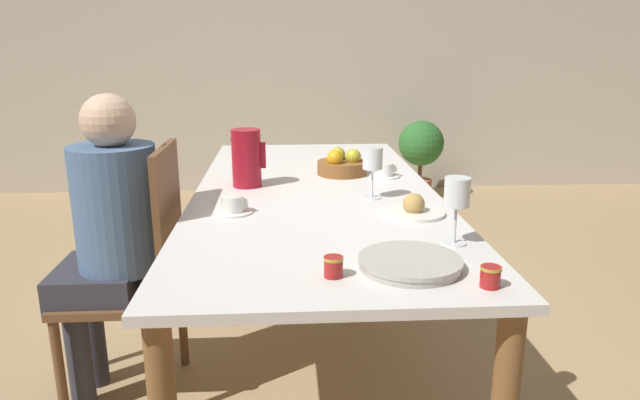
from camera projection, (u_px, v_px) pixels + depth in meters
ground_plane at (316, 352)px, 2.55m from camera, size 20.00×20.00×0.00m
wall_back at (297, 47)px, 5.07m from camera, size 10.00×0.06×2.60m
dining_table at (315, 209)px, 2.38m from camera, size 0.98×2.19×0.75m
chair_person_side at (141, 272)px, 2.14m from camera, size 0.42×0.42×0.98m
person_seated at (109, 226)px, 2.07m from camera, size 0.39×0.41×1.17m
red_pitcher at (246, 158)px, 2.39m from camera, size 0.15×0.12×0.24m
wine_glass_water at (373, 161)px, 2.20m from camera, size 0.08×0.08×0.20m
wine_glass_juice at (457, 196)px, 1.69m from camera, size 0.08×0.08×0.21m
teacup_near_person at (233, 206)px, 2.04m from camera, size 0.14×0.14×0.06m
teacup_across at (385, 171)px, 2.59m from camera, size 0.14×0.14×0.06m
serving_tray at (410, 263)px, 1.54m from camera, size 0.28×0.28×0.03m
bread_plate at (414, 209)px, 2.02m from camera, size 0.22×0.22×0.08m
jam_jar_amber at (333, 266)px, 1.48m from camera, size 0.05×0.05×0.06m
jam_jar_red at (490, 276)px, 1.42m from camera, size 0.05×0.05×0.06m
fruit_bowl at (342, 165)px, 2.63m from camera, size 0.23×0.23×0.12m
potted_plant at (421, 149)px, 4.96m from camera, size 0.39×0.39×0.69m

